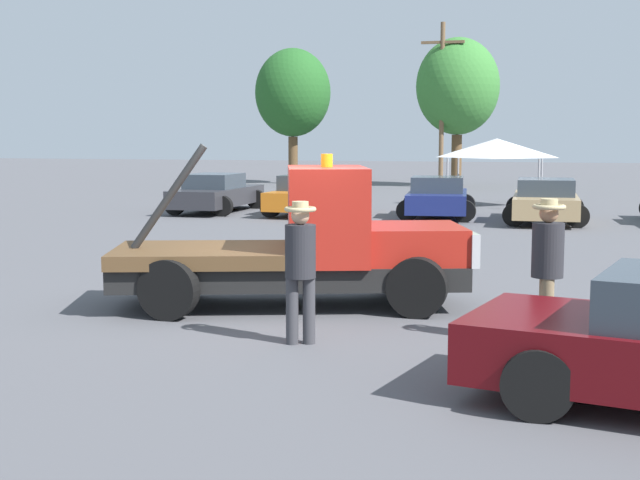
# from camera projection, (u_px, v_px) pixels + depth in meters

# --- Properties ---
(ground_plane) EXTENTS (160.00, 160.00, 0.00)m
(ground_plane) POSITION_uv_depth(u_px,v_px,m) (289.00, 306.00, 13.80)
(ground_plane) COLOR #545459
(tow_truck) EXTENTS (5.77, 3.52, 2.51)m
(tow_truck) POSITION_uv_depth(u_px,v_px,m) (310.00, 247.00, 13.71)
(tow_truck) COLOR black
(tow_truck) RESTS_ON ground
(person_near_truck) EXTENTS (0.41, 0.41, 1.85)m
(person_near_truck) POSITION_uv_depth(u_px,v_px,m) (548.00, 259.00, 11.11)
(person_near_truck) COLOR #847051
(person_near_truck) RESTS_ON ground
(person_at_hood) EXTENTS (0.40, 0.40, 1.81)m
(person_at_hood) POSITION_uv_depth(u_px,v_px,m) (300.00, 260.00, 11.18)
(person_at_hood) COLOR #38383D
(person_at_hood) RESTS_ON ground
(parked_car_charcoal) EXTENTS (2.41, 4.91, 1.34)m
(parked_car_charcoal) POSITION_uv_depth(u_px,v_px,m) (217.00, 193.00, 30.99)
(parked_car_charcoal) COLOR #2D2D33
(parked_car_charcoal) RESTS_ON ground
(parked_car_orange) EXTENTS (2.57, 4.55, 1.34)m
(parked_car_orange) POSITION_uv_depth(u_px,v_px,m) (311.00, 195.00, 29.90)
(parked_car_orange) COLOR orange
(parked_car_orange) RESTS_ON ground
(parked_car_navy) EXTENTS (2.73, 4.42, 1.34)m
(parked_car_navy) POSITION_uv_depth(u_px,v_px,m) (438.00, 198.00, 28.71)
(parked_car_navy) COLOR navy
(parked_car_navy) RESTS_ON ground
(parked_car_tan) EXTENTS (2.58, 4.94, 1.34)m
(parked_car_tan) POSITION_uv_depth(u_px,v_px,m) (545.00, 201.00, 27.27)
(parked_car_tan) COLOR tan
(parked_car_tan) RESTS_ON ground
(canopy_tent_white) EXTENTS (3.31, 3.31, 2.54)m
(canopy_tent_white) POSITION_uv_depth(u_px,v_px,m) (497.00, 148.00, 33.40)
(canopy_tent_white) COLOR #9E9EA3
(canopy_tent_white) RESTS_ON ground
(tree_left) EXTENTS (4.17, 4.17, 7.44)m
(tree_left) POSITION_uv_depth(u_px,v_px,m) (293.00, 93.00, 49.07)
(tree_left) COLOR brown
(tree_left) RESTS_ON ground
(tree_center) EXTENTS (4.32, 4.32, 7.72)m
(tree_center) POSITION_uv_depth(u_px,v_px,m) (458.00, 87.00, 46.24)
(tree_center) COLOR brown
(tree_center) RESTS_ON ground
(utility_pole) EXTENTS (2.20, 0.24, 8.35)m
(utility_pole) POSITION_uv_depth(u_px,v_px,m) (442.00, 100.00, 45.29)
(utility_pole) COLOR brown
(utility_pole) RESTS_ON ground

